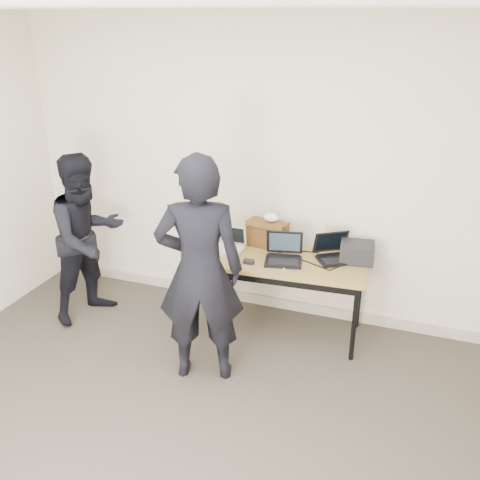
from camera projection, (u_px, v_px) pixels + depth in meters
The scene contains 13 objects.
room at pixel (122, 279), 2.89m from camera, with size 4.60×4.60×2.80m.
desk at pixel (279, 265), 4.62m from camera, with size 1.54×0.74×0.72m.
laptop_beige at pixel (229, 246), 4.75m from camera, with size 0.26×0.25×0.21m.
laptop_center at pixel (284, 254), 4.56m from camera, with size 0.37×0.36×0.24m.
laptop_right at pixel (334, 253), 4.59m from camera, with size 0.42×0.41×0.22m.
leather_satchel at pixel (267, 233), 4.80m from camera, with size 0.38×0.23×0.25m.
tissue at pixel (271, 217), 4.74m from camera, with size 0.13×0.10×0.08m, color white.
equipment_box at pixel (357, 252), 4.54m from camera, with size 0.28×0.24×0.16m, color black.
power_brick at pixel (249, 262), 4.52m from camera, with size 0.09×0.06×0.03m, color black.
cables at pixel (309, 262), 4.55m from camera, with size 0.70×0.43×0.01m.
person_typist at pixel (200, 271), 3.97m from camera, with size 0.66×0.43×1.81m, color black.
person_observer at pixel (88, 238), 4.87m from camera, with size 0.76×0.59×1.57m, color black.
baseboard at pixel (252, 298), 5.34m from camera, with size 4.50×0.03×0.10m, color #ADA190.
Camera 1 is at (1.47, -2.20, 2.68)m, focal length 40.00 mm.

